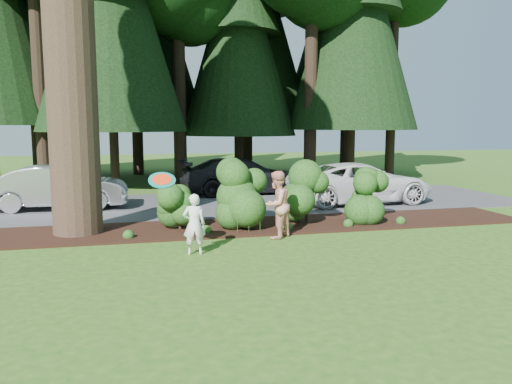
% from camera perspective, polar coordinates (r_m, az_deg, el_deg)
% --- Properties ---
extents(ground, '(80.00, 80.00, 0.00)m').
position_cam_1_polar(ground, '(10.82, 3.57, -7.40)').
color(ground, '#244E16').
rests_on(ground, ground).
extents(mulch_bed, '(16.00, 2.50, 0.05)m').
position_cam_1_polar(mulch_bed, '(13.87, -0.39, -3.92)').
color(mulch_bed, black).
rests_on(mulch_bed, ground).
extents(driveway, '(22.00, 6.00, 0.03)m').
position_cam_1_polar(driveway, '(17.97, -3.48, -1.30)').
color(driveway, '#38383A').
rests_on(driveway, ground).
extents(shrub_row, '(6.53, 1.60, 1.61)m').
position_cam_1_polar(shrub_row, '(13.82, 2.82, -0.67)').
color(shrub_row, '#113911').
rests_on(shrub_row, ground).
extents(lily_cluster, '(0.69, 0.09, 0.57)m').
position_cam_1_polar(lily_cluster, '(12.90, -0.83, -2.67)').
color(lily_cluster, '#113911').
rests_on(lily_cluster, ground).
extents(car_silver_wagon, '(4.46, 1.69, 1.45)m').
position_cam_1_polar(car_silver_wagon, '(17.81, -21.61, 0.50)').
color(car_silver_wagon, '#BABABF').
rests_on(car_silver_wagon, driveway).
extents(car_white_suv, '(5.26, 2.57, 1.44)m').
position_cam_1_polar(car_white_suv, '(18.33, 11.83, 1.04)').
color(car_white_suv, silver).
rests_on(car_white_suv, driveway).
extents(car_dark_suv, '(5.13, 2.34, 1.46)m').
position_cam_1_polar(car_dark_suv, '(20.32, -1.61, 1.86)').
color(car_dark_suv, black).
rests_on(car_dark_suv, driveway).
extents(child, '(0.52, 0.37, 1.34)m').
position_cam_1_polar(child, '(10.94, -7.08, -3.67)').
color(child, white).
rests_on(child, ground).
extents(adult, '(1.04, 1.02, 1.69)m').
position_cam_1_polar(adult, '(12.41, 2.38, -1.46)').
color(adult, '#D3471C').
rests_on(adult, ground).
extents(frisbee, '(0.57, 0.51, 0.30)m').
position_cam_1_polar(frisbee, '(10.61, -10.70, 1.36)').
color(frisbee, '#15776F').
rests_on(frisbee, ground).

